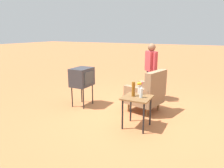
% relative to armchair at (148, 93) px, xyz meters
% --- Properties ---
extents(ground_plane, '(60.00, 60.00, 0.00)m').
position_rel_armchair_xyz_m(ground_plane, '(0.14, -0.23, -0.50)').
color(ground_plane, '#B76B3D').
extents(armchair, '(0.93, 0.94, 1.06)m').
position_rel_armchair_xyz_m(armchair, '(0.00, 0.00, 0.00)').
color(armchair, brown).
rests_on(armchair, ground).
extents(side_table, '(0.56, 0.56, 0.66)m').
position_rel_armchair_xyz_m(side_table, '(0.93, 0.07, 0.06)').
color(side_table, black).
rests_on(side_table, ground).
extents(tv_on_stand, '(0.60, 0.45, 1.03)m').
position_rel_armchair_xyz_m(tv_on_stand, '(0.33, -1.70, 0.28)').
color(tv_on_stand, black).
rests_on(tv_on_stand, ground).
extents(person_standing, '(0.45, 0.41, 1.64)m').
position_rel_armchair_xyz_m(person_standing, '(-0.98, -0.23, 0.44)').
color(person_standing, '#2D3347').
rests_on(person_standing, ground).
extents(bottle_tall_amber, '(0.07, 0.07, 0.30)m').
position_rel_armchair_xyz_m(bottle_tall_amber, '(0.92, -0.02, 0.32)').
color(bottle_tall_amber, brown).
rests_on(bottle_tall_amber, side_table).
extents(bottle_short_clear, '(0.06, 0.06, 0.20)m').
position_rel_armchair_xyz_m(bottle_short_clear, '(0.95, 0.15, 0.27)').
color(bottle_short_clear, silver).
rests_on(bottle_short_clear, side_table).
extents(flower_vase, '(0.15, 0.10, 0.27)m').
position_rel_armchair_xyz_m(flower_vase, '(0.71, 0.04, 0.31)').
color(flower_vase, silver).
rests_on(flower_vase, side_table).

